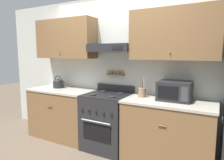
{
  "coord_description": "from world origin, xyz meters",
  "views": [
    {
      "loc": [
        1.6,
        -2.44,
        1.58
      ],
      "look_at": [
        0.12,
        0.27,
        1.16
      ],
      "focal_mm": 32.0,
      "sensor_mm": 36.0,
      "label": 1
    }
  ],
  "objects_px": {
    "stove_range": "(107,121)",
    "microwave": "(175,91)",
    "utensil_crock": "(142,92)",
    "tea_kettle": "(58,83)"
  },
  "relations": [
    {
      "from": "microwave",
      "to": "utensil_crock",
      "type": "height_order",
      "value": "utensil_crock"
    },
    {
      "from": "stove_range",
      "to": "microwave",
      "type": "distance_m",
      "value": 1.21
    },
    {
      "from": "stove_range",
      "to": "microwave",
      "type": "relative_size",
      "value": 2.28
    },
    {
      "from": "stove_range",
      "to": "utensil_crock",
      "type": "distance_m",
      "value": 0.78
    },
    {
      "from": "tea_kettle",
      "to": "utensil_crock",
      "type": "relative_size",
      "value": 0.88
    },
    {
      "from": "stove_range",
      "to": "utensil_crock",
      "type": "bearing_deg",
      "value": 9.42
    },
    {
      "from": "stove_range",
      "to": "tea_kettle",
      "type": "bearing_deg",
      "value": 175.31
    },
    {
      "from": "stove_range",
      "to": "utensil_crock",
      "type": "xyz_separation_m",
      "value": [
        0.57,
        0.09,
        0.53
      ]
    },
    {
      "from": "tea_kettle",
      "to": "utensil_crock",
      "type": "xyz_separation_m",
      "value": [
        1.71,
        0.0,
        -0.01
      ]
    },
    {
      "from": "stove_range",
      "to": "microwave",
      "type": "height_order",
      "value": "microwave"
    }
  ]
}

